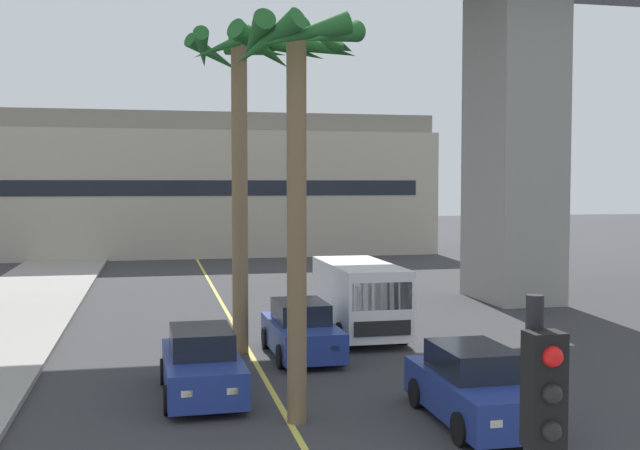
{
  "coord_description": "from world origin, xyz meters",
  "views": [
    {
      "loc": [
        -2.7,
        1.47,
        4.95
      ],
      "look_at": [
        0.0,
        14.0,
        4.24
      ],
      "focal_mm": 43.52,
      "sensor_mm": 36.0,
      "label": 1
    }
  ],
  "objects_px": {
    "car_queue_second": "(202,365)",
    "car_queue_front": "(301,331)",
    "car_queue_third": "(474,388)",
    "palm_tree_near_median": "(296,100)",
    "palm_tree_mid_median": "(240,112)",
    "delivery_van": "(359,296)"
  },
  "relations": [
    {
      "from": "palm_tree_near_median",
      "to": "car_queue_third",
      "type": "bearing_deg",
      "value": -11.75
    },
    {
      "from": "car_queue_front",
      "to": "car_queue_second",
      "type": "relative_size",
      "value": 1.0
    },
    {
      "from": "palm_tree_mid_median",
      "to": "car_queue_second",
      "type": "bearing_deg",
      "value": -107.54
    },
    {
      "from": "palm_tree_near_median",
      "to": "palm_tree_mid_median",
      "type": "xyz_separation_m",
      "value": [
        -0.39,
        6.82,
        0.36
      ]
    },
    {
      "from": "car_queue_second",
      "to": "car_queue_third",
      "type": "distance_m",
      "value": 6.24
    },
    {
      "from": "car_queue_third",
      "to": "palm_tree_mid_median",
      "type": "height_order",
      "value": "palm_tree_mid_median"
    },
    {
      "from": "car_queue_second",
      "to": "car_queue_front",
      "type": "bearing_deg",
      "value": 49.71
    },
    {
      "from": "car_queue_third",
      "to": "car_queue_second",
      "type": "bearing_deg",
      "value": 149.51
    },
    {
      "from": "delivery_van",
      "to": "palm_tree_mid_median",
      "type": "height_order",
      "value": "palm_tree_mid_median"
    },
    {
      "from": "car_queue_second",
      "to": "palm_tree_mid_median",
      "type": "xyz_separation_m",
      "value": [
        1.39,
        4.4,
        6.24
      ]
    },
    {
      "from": "car_queue_front",
      "to": "car_queue_second",
      "type": "height_order",
      "value": "same"
    },
    {
      "from": "car_queue_second",
      "to": "delivery_van",
      "type": "relative_size",
      "value": 0.79
    },
    {
      "from": "delivery_van",
      "to": "palm_tree_near_median",
      "type": "xyz_separation_m",
      "value": [
        -3.6,
        -8.42,
        5.32
      ]
    },
    {
      "from": "car_queue_front",
      "to": "delivery_van",
      "type": "height_order",
      "value": "delivery_van"
    },
    {
      "from": "car_queue_third",
      "to": "palm_tree_near_median",
      "type": "height_order",
      "value": "palm_tree_near_median"
    },
    {
      "from": "car_queue_third",
      "to": "delivery_van",
      "type": "bearing_deg",
      "value": 89.96
    },
    {
      "from": "car_queue_front",
      "to": "palm_tree_near_median",
      "type": "distance_m",
      "value": 8.49
    },
    {
      "from": "car_queue_front",
      "to": "palm_tree_mid_median",
      "type": "distance_m",
      "value": 6.51
    },
    {
      "from": "car_queue_second",
      "to": "palm_tree_mid_median",
      "type": "distance_m",
      "value": 7.77
    },
    {
      "from": "car_queue_front",
      "to": "palm_tree_near_median",
      "type": "height_order",
      "value": "palm_tree_near_median"
    },
    {
      "from": "car_queue_front",
      "to": "car_queue_second",
      "type": "xyz_separation_m",
      "value": [
        -3.02,
        -3.57,
        0.0
      ]
    },
    {
      "from": "palm_tree_near_median",
      "to": "car_queue_front",
      "type": "bearing_deg",
      "value": 78.33
    }
  ]
}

